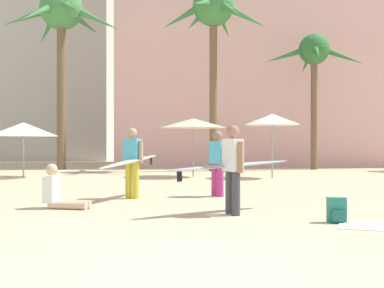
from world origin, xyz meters
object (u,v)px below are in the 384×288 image
at_px(palm_tree_center, 213,16).
at_px(person_mid_left, 132,160).
at_px(cafe_umbrella_0, 193,123).
at_px(cafe_umbrella_3, 272,119).
at_px(palm_tree_far_left, 314,58).
at_px(person_far_right, 59,193).
at_px(person_mid_right, 217,161).
at_px(cafe_umbrella_1, 24,129).
at_px(person_far_left, 232,166).
at_px(palm_tree_left, 61,19).
at_px(backpack, 337,211).

distance_m(palm_tree_center, person_mid_left, 13.65).
bearing_deg(cafe_umbrella_0, cafe_umbrella_3, -12.40).
relative_size(palm_tree_far_left, person_far_right, 7.08).
distance_m(palm_tree_center, person_mid_right, 12.95).
bearing_deg(palm_tree_center, person_mid_left, -102.21).
distance_m(cafe_umbrella_0, cafe_umbrella_1, 6.56).
bearing_deg(cafe_umbrella_3, person_far_left, -103.98).
xyz_separation_m(cafe_umbrella_3, person_mid_left, (-4.54, -7.04, -1.31)).
distance_m(person_mid_left, person_mid_right, 2.14).
relative_size(palm_tree_far_left, palm_tree_left, 0.74).
bearing_deg(person_mid_right, person_far_right, -9.08).
distance_m(palm_tree_far_left, cafe_umbrella_0, 8.94).
distance_m(cafe_umbrella_3, person_mid_left, 8.48).
height_order(cafe_umbrella_1, person_mid_left, cafe_umbrella_1).
bearing_deg(person_far_left, cafe_umbrella_3, 46.74).
xyz_separation_m(cafe_umbrella_0, person_mid_left, (-1.54, -7.70, -1.19)).
relative_size(palm_tree_left, backpack, 21.95).
bearing_deg(palm_tree_center, backpack, -85.27).
height_order(palm_tree_center, backpack, palm_tree_center).
relative_size(palm_tree_far_left, person_mid_right, 4.19).
distance_m(palm_tree_center, backpack, 16.94).
height_order(palm_tree_left, cafe_umbrella_3, palm_tree_left).
height_order(palm_tree_far_left, person_far_left, palm_tree_far_left).
relative_size(palm_tree_center, cafe_umbrella_0, 3.38).
relative_size(cafe_umbrella_0, person_far_right, 2.71).
bearing_deg(cafe_umbrella_3, cafe_umbrella_1, 177.66).
relative_size(cafe_umbrella_3, person_far_left, 0.93).
xyz_separation_m(palm_tree_left, cafe_umbrella_3, (9.61, -6.33, -5.37)).
relative_size(palm_tree_far_left, cafe_umbrella_1, 2.59).
height_order(palm_tree_left, person_far_right, palm_tree_left).
bearing_deg(palm_tree_center, person_far_left, -91.54).
height_order(backpack, person_mid_left, person_mid_left).
bearing_deg(palm_tree_left, palm_tree_far_left, -0.86).
xyz_separation_m(person_far_left, person_mid_right, (-0.09, 3.05, -0.01)).
relative_size(person_mid_left, person_mid_right, 1.74).
relative_size(cafe_umbrella_1, person_mid_right, 1.62).
relative_size(palm_tree_far_left, person_far_left, 2.59).
height_order(backpack, person_far_right, person_far_right).
bearing_deg(cafe_umbrella_0, person_mid_right, -85.79).
bearing_deg(palm_tree_far_left, palm_tree_center, -164.46).
bearing_deg(cafe_umbrella_1, person_far_left, -54.18).
bearing_deg(person_mid_right, palm_tree_center, -135.28).
relative_size(palm_tree_center, backpack, 21.02).
distance_m(backpack, person_far_left, 2.07).
bearing_deg(person_mid_left, cafe_umbrella_3, 174.90).
bearing_deg(cafe_umbrella_0, person_far_left, -86.54).
xyz_separation_m(cafe_umbrella_1, person_far_left, (7.17, -9.93, -0.95)).
bearing_deg(palm_tree_center, person_far_right, -105.88).
xyz_separation_m(palm_tree_center, cafe_umbrella_0, (-1.00, -4.06, -5.26)).
height_order(palm_tree_center, person_far_left, palm_tree_center).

